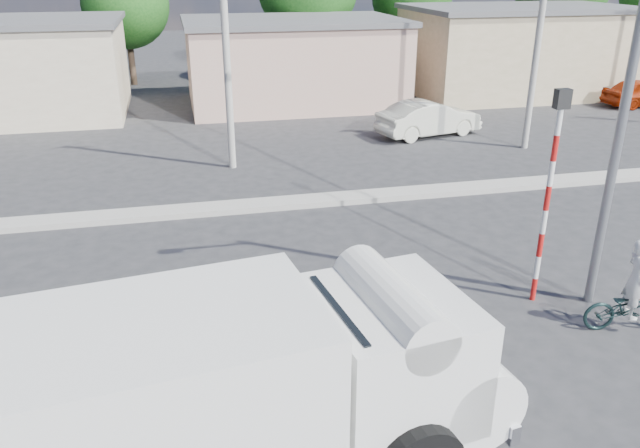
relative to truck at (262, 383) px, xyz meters
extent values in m
plane|color=#2C2C2E|center=(2.89, 2.01, -1.50)|extent=(120.00, 120.00, 0.00)
cube|color=#99968E|center=(2.89, 10.01, -1.42)|extent=(40.00, 0.80, 0.16)
cylinder|color=black|center=(-2.27, 0.84, -0.90)|extent=(1.24, 0.51, 1.20)
cylinder|color=red|center=(-2.27, 0.84, -0.90)|extent=(0.64, 0.47, 0.59)
cylinder|color=black|center=(1.51, 1.37, -0.90)|extent=(1.24, 0.51, 1.20)
cylinder|color=red|center=(1.51, 1.37, -0.90)|extent=(0.64, 0.47, 0.59)
cube|color=black|center=(-0.28, -0.04, -0.81)|extent=(5.17, 2.09, 0.20)
cube|color=silver|center=(-1.25, -0.17, 0.19)|extent=(4.22, 2.91, 2.02)
cube|color=silver|center=(1.78, 0.24, 0.03)|extent=(2.25, 2.48, 1.69)
cylinder|color=silver|center=(2.70, 0.37, -0.46)|extent=(1.49, 2.38, 1.20)
cylinder|color=silver|center=(1.78, 0.24, 0.79)|extent=(1.06, 2.32, 0.76)
cube|color=silver|center=(3.13, 0.43, -0.90)|extent=(0.47, 2.35, 0.31)
cube|color=black|center=(1.02, 0.14, 0.52)|extent=(0.34, 1.85, 0.76)
imported|color=black|center=(7.24, 2.09, -1.04)|extent=(1.83, 0.92, 0.92)
imported|color=silver|center=(7.24, 2.09, -0.71)|extent=(0.47, 0.63, 1.57)
imported|color=beige|center=(9.01, 16.51, -0.80)|extent=(4.49, 2.44, 1.41)
cylinder|color=red|center=(6.09, 3.51, -1.25)|extent=(0.11, 0.11, 0.50)
cylinder|color=white|center=(6.09, 3.51, -0.75)|extent=(0.11, 0.11, 0.50)
cylinder|color=red|center=(6.09, 3.51, -0.25)|extent=(0.11, 0.11, 0.50)
cylinder|color=white|center=(6.09, 3.51, 0.25)|extent=(0.11, 0.11, 0.50)
cylinder|color=red|center=(6.09, 3.51, 0.75)|extent=(0.11, 0.11, 0.50)
cylinder|color=white|center=(6.09, 3.51, 1.25)|extent=(0.11, 0.11, 0.50)
cylinder|color=red|center=(6.09, 3.51, 1.75)|extent=(0.11, 0.11, 0.50)
cylinder|color=white|center=(6.09, 3.51, 2.25)|extent=(0.11, 0.11, 0.50)
cube|color=black|center=(6.09, 3.51, 2.68)|extent=(0.28, 0.18, 0.36)
cylinder|color=slate|center=(7.19, 3.21, 3.00)|extent=(0.18, 0.18, 9.00)
cube|color=tan|center=(4.89, 24.01, 0.40)|extent=(10.00, 7.00, 3.80)
cube|color=#59595B|center=(4.89, 24.01, 2.42)|extent=(10.30, 7.30, 0.24)
cube|color=tan|center=(16.89, 24.01, 0.60)|extent=(11.00, 7.00, 4.20)
cube|color=#59595B|center=(16.89, 24.01, 2.82)|extent=(11.30, 7.30, 0.24)
cylinder|color=#38281E|center=(-3.11, 31.01, 0.24)|extent=(0.36, 0.36, 3.47)
sphere|color=#2D6D20|center=(-3.11, 31.01, 2.84)|extent=(4.71, 4.71, 4.71)
cylinder|color=#38281E|center=(6.89, 30.01, 0.60)|extent=(0.36, 0.36, 4.20)
cylinder|color=#38281E|center=(13.89, 32.01, 0.32)|extent=(0.36, 0.36, 3.64)
cylinder|color=#38281E|center=(22.89, 30.01, 0.69)|extent=(0.36, 0.36, 4.37)
cylinder|color=#99968E|center=(0.89, 14.01, 2.50)|extent=(0.24, 0.24, 8.00)
cylinder|color=#99968E|center=(11.89, 14.01, 2.50)|extent=(0.24, 0.24, 8.00)
camera|label=1|loc=(-0.74, -6.57, 4.97)|focal=35.00mm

